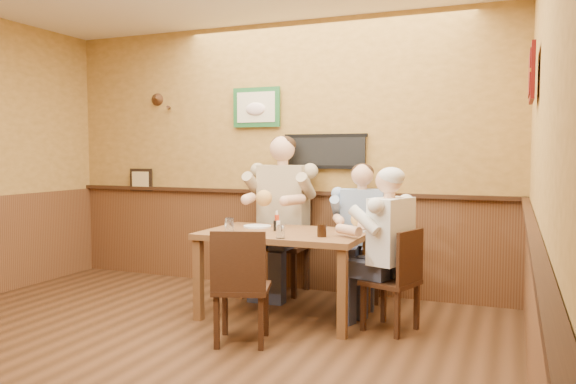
# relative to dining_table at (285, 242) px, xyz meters

# --- Properties ---
(room) EXTENTS (5.02, 5.03, 2.81)m
(room) POSITION_rel_dining_table_xyz_m (-0.39, -1.32, 1.03)
(room) COLOR #351F0F
(room) RESTS_ON ground
(dining_table) EXTENTS (1.40, 0.90, 0.75)m
(dining_table) POSITION_rel_dining_table_xyz_m (0.00, 0.00, 0.00)
(dining_table) COLOR brown
(dining_table) RESTS_ON ground
(chair_back_left) EXTENTS (0.47, 0.47, 1.01)m
(chair_back_left) POSITION_rel_dining_table_xyz_m (-0.33, 0.78, -0.15)
(chair_back_left) COLOR #361F11
(chair_back_left) RESTS_ON ground
(chair_back_right) EXTENTS (0.44, 0.44, 0.84)m
(chair_back_right) POSITION_rel_dining_table_xyz_m (0.49, 0.78, -0.24)
(chair_back_right) COLOR #361F11
(chair_back_right) RESTS_ON ground
(chair_right_end) EXTENTS (0.49, 0.49, 0.83)m
(chair_right_end) POSITION_rel_dining_table_xyz_m (0.94, -0.05, -0.24)
(chair_right_end) COLOR #361F11
(chair_right_end) RESTS_ON ground
(chair_near_side) EXTENTS (0.51, 0.51, 0.87)m
(chair_near_side) POSITION_rel_dining_table_xyz_m (-0.04, -0.76, -0.22)
(chair_near_side) COLOR #361F11
(chair_near_side) RESTS_ON ground
(diner_tan_shirt) EXTENTS (0.67, 0.67, 1.44)m
(diner_tan_shirt) POSITION_rel_dining_table_xyz_m (-0.33, 0.78, 0.06)
(diner_tan_shirt) COLOR tan
(diner_tan_shirt) RESTS_ON ground
(diner_blue_polo) EXTENTS (0.63, 0.63, 1.20)m
(diner_blue_polo) POSITION_rel_dining_table_xyz_m (0.49, 0.78, -0.06)
(diner_blue_polo) COLOR #809AC0
(diner_blue_polo) RESTS_ON ground
(diner_white_elder) EXTENTS (0.70, 0.70, 1.19)m
(diner_white_elder) POSITION_rel_dining_table_xyz_m (0.94, -0.05, -0.07)
(diner_white_elder) COLOR silver
(diner_white_elder) RESTS_ON ground
(water_glass_left) EXTENTS (0.10, 0.10, 0.12)m
(water_glass_left) POSITION_rel_dining_table_xyz_m (-0.45, -0.19, 0.15)
(water_glass_left) COLOR white
(water_glass_left) RESTS_ON dining_table
(water_glass_mid) EXTENTS (0.09, 0.09, 0.11)m
(water_glass_mid) POSITION_rel_dining_table_xyz_m (0.12, -0.37, 0.15)
(water_glass_mid) COLOR white
(water_glass_mid) RESTS_ON dining_table
(cola_tumbler) EXTENTS (0.10, 0.10, 0.10)m
(cola_tumbler) POSITION_rel_dining_table_xyz_m (0.40, -0.18, 0.14)
(cola_tumbler) COLOR black
(cola_tumbler) RESTS_ON dining_table
(hot_sauce_bottle) EXTENTS (0.04, 0.04, 0.16)m
(hot_sauce_bottle) POSITION_rel_dining_table_xyz_m (-0.08, 0.02, 0.17)
(hot_sauce_bottle) COLOR #B83213
(hot_sauce_bottle) RESTS_ON dining_table
(salt_shaker) EXTENTS (0.04, 0.04, 0.09)m
(salt_shaker) POSITION_rel_dining_table_xyz_m (-0.06, -0.01, 0.14)
(salt_shaker) COLOR white
(salt_shaker) RESTS_ON dining_table
(pepper_shaker) EXTENTS (0.04, 0.04, 0.09)m
(pepper_shaker) POSITION_rel_dining_table_xyz_m (-0.09, 0.00, 0.14)
(pepper_shaker) COLOR black
(pepper_shaker) RESTS_ON dining_table
(plate_far_left) EXTENTS (0.29, 0.29, 0.02)m
(plate_far_left) POSITION_rel_dining_table_xyz_m (-0.34, 0.17, 0.10)
(plate_far_left) COLOR silver
(plate_far_left) RESTS_ON dining_table
(plate_far_right) EXTENTS (0.32, 0.32, 0.02)m
(plate_far_right) POSITION_rel_dining_table_xyz_m (0.55, 0.21, 0.10)
(plate_far_right) COLOR silver
(plate_far_right) RESTS_ON dining_table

